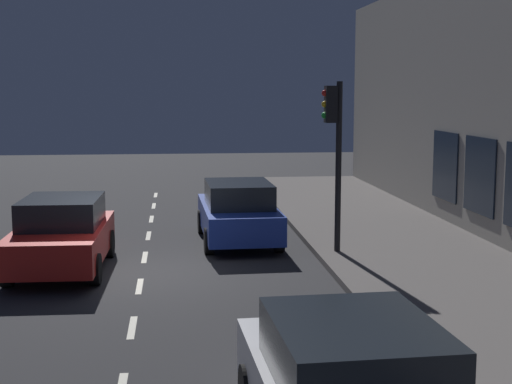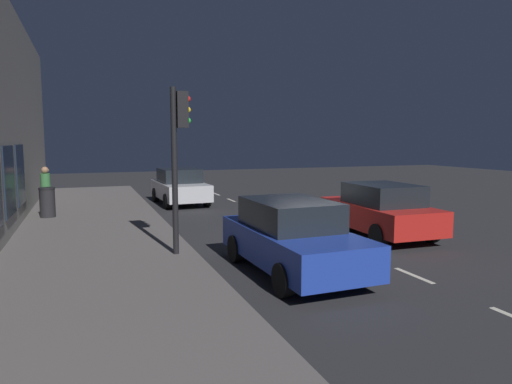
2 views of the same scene
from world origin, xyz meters
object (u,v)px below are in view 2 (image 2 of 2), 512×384
object	(u,v)px
parked_car_0	(292,237)
pedestrian_0	(46,191)
parked_car_2	(380,210)
trash_bin	(47,202)
traffic_light	(179,140)
parked_car_1	(180,186)

from	to	relation	value
parked_car_0	pedestrian_0	xyz separation A→B (m)	(5.53, -9.77, 0.17)
parked_car_2	trash_bin	distance (m)	11.35
parked_car_2	traffic_light	bearing A→B (deg)	-173.18
parked_car_0	parked_car_1	distance (m)	11.45
parked_car_1	parked_car_2	xyz separation A→B (m)	(-4.25, 8.93, 0.00)
traffic_light	parked_car_1	world-z (taller)	traffic_light
pedestrian_0	trash_bin	distance (m)	1.07
parked_car_1	parked_car_2	bearing A→B (deg)	113.00
pedestrian_0	trash_bin	size ratio (longest dim) A/B	1.65
parked_car_0	trash_bin	bearing A→B (deg)	-59.66
parked_car_1	pedestrian_0	world-z (taller)	pedestrian_0
parked_car_1	parked_car_2	distance (m)	9.89
parked_car_2	trash_bin	world-z (taller)	parked_car_2
parked_car_1	trash_bin	distance (m)	5.90
parked_car_2	parked_car_0	bearing A→B (deg)	-146.77
parked_car_0	pedestrian_0	bearing A→B (deg)	-61.97
parked_car_0	traffic_light	bearing A→B (deg)	-44.86
parked_car_0	pedestrian_0	distance (m)	11.23
traffic_light	parked_car_2	world-z (taller)	traffic_light
parked_car_2	pedestrian_0	distance (m)	12.03
traffic_light	parked_car_0	xyz separation A→B (m)	(-2.05, 1.94, -2.08)
parked_car_0	trash_bin	distance (m)	10.30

